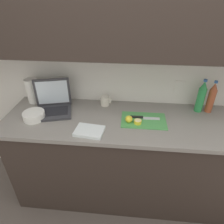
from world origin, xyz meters
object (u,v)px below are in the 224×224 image
object	(u,v)px
laptop	(53,104)
paper_towel_roll	(33,91)
lemon_whole_beside	(129,119)
bottle_green_soda	(211,98)
measuring_cup	(105,101)
bowl_white	(34,116)
lemon_half_cut	(138,122)
knife	(140,117)
cutting_board	(144,120)
bottle_oil_tall	(201,97)

from	to	relation	value
laptop	paper_towel_roll	bearing A→B (deg)	135.50
lemon_whole_beside	bottle_green_soda	size ratio (longest dim) A/B	0.20
bottle_green_soda	lemon_whole_beside	bearing A→B (deg)	-160.31
measuring_cup	bowl_white	world-z (taller)	measuring_cup
lemon_half_cut	bottle_green_soda	xyz separation A→B (m)	(0.64, 0.27, 0.11)
knife	bowl_white	xyz separation A→B (m)	(-0.90, -0.08, 0.02)
lemon_whole_beside	bowl_white	world-z (taller)	lemon_whole_beside
bottle_green_soda	knife	bearing A→B (deg)	-163.30
paper_towel_roll	bowl_white	bearing A→B (deg)	-67.14
knife	bowl_white	world-z (taller)	bowl_white
laptop	lemon_whole_beside	bearing A→B (deg)	-26.04
knife	lemon_half_cut	bearing A→B (deg)	-104.68
lemon_whole_beside	measuring_cup	world-z (taller)	measuring_cup
laptop	bottle_green_soda	xyz separation A→B (m)	(1.40, 0.12, 0.07)
cutting_board	bottle_oil_tall	world-z (taller)	bottle_oil_tall
knife	lemon_half_cut	size ratio (longest dim) A/B	4.13
paper_towel_roll	lemon_whole_beside	bearing A→B (deg)	-16.70
laptop	lemon_whole_beside	size ratio (longest dim) A/B	6.09
laptop	bottle_green_soda	bearing A→B (deg)	-9.87
lemon_whole_beside	bottle_oil_tall	distance (m)	0.68
laptop	bottle_oil_tall	bearing A→B (deg)	-9.55
cutting_board	knife	xyz separation A→B (m)	(-0.03, 0.03, 0.01)
measuring_cup	lemon_half_cut	bearing A→B (deg)	-43.18
lemon_whole_beside	bottle_green_soda	xyz separation A→B (m)	(0.71, 0.25, 0.10)
paper_towel_roll	bottle_oil_tall	bearing A→B (deg)	-0.90
lemon_half_cut	bottle_green_soda	bearing A→B (deg)	22.56
laptop	paper_towel_roll	distance (m)	0.29
cutting_board	bowl_white	xyz separation A→B (m)	(-0.93, -0.06, 0.03)
bottle_green_soda	bottle_oil_tall	world-z (taller)	bottle_oil_tall
paper_towel_roll	lemon_half_cut	bearing A→B (deg)	-16.07
measuring_cup	paper_towel_roll	xyz separation A→B (m)	(-0.70, 0.00, 0.07)
bottle_green_soda	measuring_cup	xyz separation A→B (m)	(-0.95, 0.02, -0.09)
laptop	cutting_board	size ratio (longest dim) A/B	0.98
lemon_half_cut	paper_towel_roll	bearing A→B (deg)	163.93
lemon_half_cut	measuring_cup	world-z (taller)	measuring_cup
cutting_board	bottle_oil_tall	bearing A→B (deg)	23.08
laptop	knife	bearing A→B (deg)	-19.71
laptop	knife	xyz separation A→B (m)	(0.78, -0.07, -0.05)
bottle_oil_tall	paper_towel_roll	distance (m)	1.56
bottle_green_soda	bowl_white	world-z (taller)	bottle_green_soda
bottle_green_soda	measuring_cup	distance (m)	0.95
measuring_cup	bottle_oil_tall	bearing A→B (deg)	-1.58
measuring_cup	laptop	bearing A→B (deg)	-162.81
laptop	bowl_white	world-z (taller)	laptop
knife	measuring_cup	distance (m)	0.39
lemon_whole_beside	bottle_green_soda	distance (m)	0.76
knife	bowl_white	size ratio (longest dim) A/B	1.38
lemon_whole_beside	bottle_green_soda	world-z (taller)	bottle_green_soda
laptop	lemon_half_cut	bearing A→B (deg)	-25.71
bottle_green_soda	paper_towel_roll	bearing A→B (deg)	179.15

